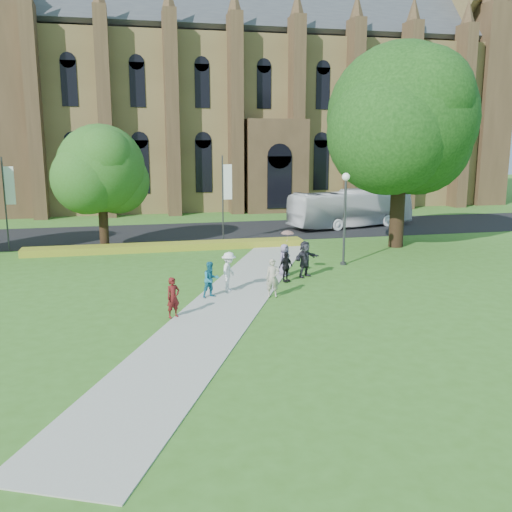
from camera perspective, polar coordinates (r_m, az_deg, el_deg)
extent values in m
plane|color=#3A6A20|center=(24.99, -1.91, -4.83)|extent=(160.00, 160.00, 0.00)
cube|color=black|center=(44.34, -6.89, 2.34)|extent=(160.00, 10.00, 0.02)
cube|color=#B2B2A8|center=(25.93, -2.34, -4.18)|extent=(15.58, 28.54, 0.04)
cube|color=gold|center=(37.46, -8.82, 0.92)|extent=(18.00, 1.40, 0.45)
cube|color=olive|center=(65.20, -0.05, 12.84)|extent=(52.00, 16.00, 17.00)
cube|color=brown|center=(57.51, -23.63, 14.07)|extent=(3.50, 3.50, 21.00)
cube|color=brown|center=(68.81, 22.31, 13.60)|extent=(3.50, 3.50, 21.00)
cube|color=brown|center=(56.51, 2.02, 8.97)|extent=(6.00, 2.50, 9.00)
cylinder|color=#38383D|center=(32.70, 8.84, 3.25)|extent=(0.14, 0.14, 4.80)
sphere|color=white|center=(32.43, 8.99, 7.83)|extent=(0.44, 0.44, 0.44)
cylinder|color=#38383D|center=(33.11, 8.72, -0.74)|extent=(0.36, 0.36, 0.15)
cylinder|color=#332114|center=(38.93, 14.00, 5.69)|extent=(0.96, 0.96, 6.60)
sphere|color=#12350E|center=(38.77, 14.38, 13.21)|extent=(9.60, 9.60, 9.60)
cylinder|color=#332114|center=(38.39, -15.02, 3.70)|extent=(0.60, 0.60, 4.12)
sphere|color=#2B5519|center=(38.11, -15.27, 8.45)|extent=(5.60, 5.60, 5.60)
cylinder|color=#38383D|center=(39.50, -3.34, 5.66)|extent=(0.10, 0.10, 6.00)
cube|color=white|center=(39.45, -2.86, 7.40)|extent=(0.60, 0.02, 2.40)
cylinder|color=#38383D|center=(39.65, -23.78, 4.72)|extent=(0.10, 0.10, 6.00)
cube|color=white|center=(39.49, -23.42, 6.48)|extent=(0.60, 0.02, 2.40)
imported|color=silver|center=(47.31, 9.48, 4.72)|extent=(11.22, 5.19, 3.04)
imported|color=#5A1414|center=(23.08, -8.29, -4.12)|extent=(0.71, 0.63, 1.64)
imported|color=#1B6A87|center=(25.80, -4.54, -2.36)|extent=(0.96, 0.85, 1.64)
imported|color=white|center=(26.80, -2.72, -1.56)|extent=(1.15, 1.39, 1.86)
imported|color=black|center=(28.60, 3.00, -1.07)|extent=(0.96, 0.75, 1.53)
imported|color=gray|center=(29.93, 2.85, -0.37)|extent=(0.96, 0.93, 1.67)
imported|color=#292831|center=(29.69, 4.91, -0.28)|extent=(1.78, 1.39, 1.88)
imported|color=#A09885|center=(25.83, 1.69, -2.19)|extent=(0.69, 0.51, 1.75)
imported|color=#EDA7BD|center=(29.86, 3.15, 1.82)|extent=(0.87, 0.87, 0.60)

